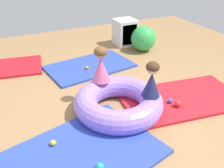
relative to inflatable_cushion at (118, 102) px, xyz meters
name	(u,v)px	position (x,y,z in m)	size (l,w,h in m)	color
ground_plane	(115,115)	(-0.07, -0.04, -0.16)	(8.00, 8.00, 0.00)	#9E7549
gym_mat_front	(90,66)	(0.17, 1.50, -0.14)	(1.51, 0.92, 0.04)	#2D47B7
gym_mat_center_rear	(181,99)	(0.97, -0.12, -0.14)	(1.73, 0.98, 0.04)	red
gym_mat_far_right	(81,156)	(-0.74, -0.58, -0.14)	(1.65, 1.17, 0.04)	#2D47B7
inflatable_cushion	(118,102)	(0.00, 0.00, 0.00)	(1.19, 1.19, 0.31)	#9975EA
child_in_navy	(152,80)	(0.34, -0.23, 0.38)	(0.33, 0.33, 0.46)	navy
child_in_pink	(101,65)	(-0.07, 0.40, 0.40)	(0.29, 0.29, 0.50)	#E5608E
play_ball_blue	(170,101)	(0.73, -0.16, -0.08)	(0.07, 0.07, 0.07)	blue
play_ball_teal	(100,167)	(-0.64, -0.86, -0.07)	(0.09, 0.09, 0.09)	teal
play_ball_orange	(87,68)	(0.06, 1.37, -0.09)	(0.06, 0.06, 0.06)	orange
play_ball_yellow	(53,143)	(-0.97, -0.30, -0.08)	(0.07, 0.07, 0.07)	yellow
play_ball_red	(178,104)	(0.77, -0.29, -0.07)	(0.10, 0.10, 0.10)	red
exercise_ball_large	(143,39)	(1.50, 1.81, 0.11)	(0.52, 0.52, 0.52)	green
storage_cube	(125,32)	(1.33, 2.29, 0.12)	(0.44, 0.44, 0.56)	silver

